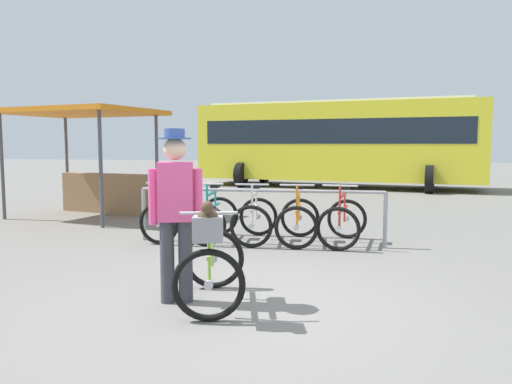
{
  "coord_description": "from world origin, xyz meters",
  "views": [
    {
      "loc": [
        1.08,
        -4.52,
        1.58
      ],
      "look_at": [
        -0.19,
        1.24,
        1.0
      ],
      "focal_mm": 34.54,
      "sensor_mm": 36.0,
      "label": 1
    }
  ],
  "objects_px": {
    "person_with_featured_bike": "(176,208)",
    "market_stall": "(92,152)",
    "racked_bike_lime": "(172,217)",
    "racked_bike_teal": "(213,218)",
    "racked_bike_orange": "(298,220)",
    "bus_distant": "(337,139)",
    "featured_bicycle": "(211,258)",
    "racked_bike_red": "(343,221)",
    "racked_bike_white": "(255,219)"
  },
  "relations": [
    {
      "from": "person_with_featured_bike",
      "to": "market_stall",
      "type": "height_order",
      "value": "market_stall"
    },
    {
      "from": "racked_bike_lime",
      "to": "racked_bike_teal",
      "type": "xyz_separation_m",
      "value": [
        0.7,
        0.04,
        0.0
      ]
    },
    {
      "from": "racked_bike_orange",
      "to": "bus_distant",
      "type": "distance_m",
      "value": 10.55
    },
    {
      "from": "racked_bike_teal",
      "to": "racked_bike_orange",
      "type": "distance_m",
      "value": 1.4
    },
    {
      "from": "racked_bike_lime",
      "to": "featured_bicycle",
      "type": "distance_m",
      "value": 3.59
    },
    {
      "from": "racked_bike_red",
      "to": "featured_bicycle",
      "type": "xyz_separation_m",
      "value": [
        -1.11,
        -3.32,
        0.12
      ]
    },
    {
      "from": "racked_bike_red",
      "to": "racked_bike_orange",
      "type": "bearing_deg",
      "value": -177.0
    },
    {
      "from": "racked_bike_white",
      "to": "featured_bicycle",
      "type": "xyz_separation_m",
      "value": [
        0.29,
        -3.24,
        0.12
      ]
    },
    {
      "from": "racked_bike_white",
      "to": "person_with_featured_bike",
      "type": "bearing_deg",
      "value": -91.78
    },
    {
      "from": "bus_distant",
      "to": "market_stall",
      "type": "xyz_separation_m",
      "value": [
        -4.85,
        -8.35,
        -0.35
      ]
    },
    {
      "from": "racked_bike_lime",
      "to": "racked_bike_white",
      "type": "bearing_deg",
      "value": 3.0
    },
    {
      "from": "racked_bike_orange",
      "to": "racked_bike_red",
      "type": "height_order",
      "value": "same"
    },
    {
      "from": "racked_bike_teal",
      "to": "racked_bike_red",
      "type": "bearing_deg",
      "value": 3.0
    },
    {
      "from": "racked_bike_lime",
      "to": "racked_bike_teal",
      "type": "distance_m",
      "value": 0.7
    },
    {
      "from": "racked_bike_teal",
      "to": "racked_bike_red",
      "type": "relative_size",
      "value": 0.99
    },
    {
      "from": "racked_bike_white",
      "to": "racked_bike_red",
      "type": "distance_m",
      "value": 1.4
    },
    {
      "from": "person_with_featured_bike",
      "to": "market_stall",
      "type": "distance_m",
      "value": 6.69
    },
    {
      "from": "featured_bicycle",
      "to": "market_stall",
      "type": "xyz_separation_m",
      "value": [
        -4.43,
        5.39,
        0.91
      ]
    },
    {
      "from": "racked_bike_lime",
      "to": "person_with_featured_bike",
      "type": "height_order",
      "value": "person_with_featured_bike"
    },
    {
      "from": "featured_bicycle",
      "to": "market_stall",
      "type": "bearing_deg",
      "value": 129.41
    },
    {
      "from": "racked_bike_teal",
      "to": "racked_bike_white",
      "type": "distance_m",
      "value": 0.7
    },
    {
      "from": "racked_bike_teal",
      "to": "bus_distant",
      "type": "height_order",
      "value": "bus_distant"
    },
    {
      "from": "market_stall",
      "to": "person_with_featured_bike",
      "type": "bearing_deg",
      "value": -52.69
    },
    {
      "from": "racked_bike_lime",
      "to": "market_stall",
      "type": "xyz_separation_m",
      "value": [
        -2.74,
        2.22,
        1.03
      ]
    },
    {
      "from": "racked_bike_orange",
      "to": "market_stall",
      "type": "distance_m",
      "value": 5.38
    },
    {
      "from": "racked_bike_lime",
      "to": "racked_bike_red",
      "type": "relative_size",
      "value": 0.99
    },
    {
      "from": "racked_bike_teal",
      "to": "person_with_featured_bike",
      "type": "distance_m",
      "value": 3.23
    },
    {
      "from": "racked_bike_lime",
      "to": "market_stall",
      "type": "relative_size",
      "value": 0.32
    },
    {
      "from": "racked_bike_orange",
      "to": "bus_distant",
      "type": "relative_size",
      "value": 0.11
    },
    {
      "from": "featured_bicycle",
      "to": "racked_bike_orange",
      "type": "bearing_deg",
      "value": 82.81
    },
    {
      "from": "bus_distant",
      "to": "market_stall",
      "type": "height_order",
      "value": "bus_distant"
    },
    {
      "from": "racked_bike_teal",
      "to": "bus_distant",
      "type": "xyz_separation_m",
      "value": [
        1.41,
        10.54,
        1.37
      ]
    },
    {
      "from": "racked_bike_white",
      "to": "racked_bike_red",
      "type": "bearing_deg",
      "value": 3.0
    },
    {
      "from": "racked_bike_white",
      "to": "racked_bike_teal",
      "type": "bearing_deg",
      "value": -177.0
    },
    {
      "from": "person_with_featured_bike",
      "to": "market_stall",
      "type": "xyz_separation_m",
      "value": [
        -4.04,
        5.31,
        0.45
      ]
    },
    {
      "from": "featured_bicycle",
      "to": "bus_distant",
      "type": "height_order",
      "value": "bus_distant"
    },
    {
      "from": "racked_bike_lime",
      "to": "racked_bike_teal",
      "type": "height_order",
      "value": "same"
    },
    {
      "from": "racked_bike_white",
      "to": "featured_bicycle",
      "type": "bearing_deg",
      "value": -84.98
    },
    {
      "from": "racked_bike_red",
      "to": "person_with_featured_bike",
      "type": "xyz_separation_m",
      "value": [
        -1.5,
        -3.23,
        0.58
      ]
    },
    {
      "from": "racked_bike_lime",
      "to": "featured_bicycle",
      "type": "xyz_separation_m",
      "value": [
        1.68,
        -3.17,
        0.12
      ]
    },
    {
      "from": "bus_distant",
      "to": "featured_bicycle",
      "type": "bearing_deg",
      "value": -91.77
    },
    {
      "from": "person_with_featured_bike",
      "to": "racked_bike_orange",
      "type": "bearing_deg",
      "value": 76.0
    },
    {
      "from": "racked_bike_white",
      "to": "bus_distant",
      "type": "xyz_separation_m",
      "value": [
        0.71,
        10.5,
        1.37
      ]
    },
    {
      "from": "racked_bike_lime",
      "to": "racked_bike_white",
      "type": "xyz_separation_m",
      "value": [
        1.4,
        0.07,
        0.0
      ]
    },
    {
      "from": "racked_bike_orange",
      "to": "market_stall",
      "type": "xyz_separation_m",
      "value": [
        -4.84,
        2.11,
        1.03
      ]
    },
    {
      "from": "racked_bike_orange",
      "to": "racked_bike_lime",
      "type": "bearing_deg",
      "value": -177.0
    },
    {
      "from": "racked_bike_teal",
      "to": "person_with_featured_bike",
      "type": "height_order",
      "value": "person_with_featured_bike"
    },
    {
      "from": "racked_bike_teal",
      "to": "racked_bike_white",
      "type": "relative_size",
      "value": 0.97
    },
    {
      "from": "person_with_featured_bike",
      "to": "racked_bike_white",
      "type": "bearing_deg",
      "value": 88.22
    },
    {
      "from": "racked_bike_orange",
      "to": "market_stall",
      "type": "height_order",
      "value": "market_stall"
    }
  ]
}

